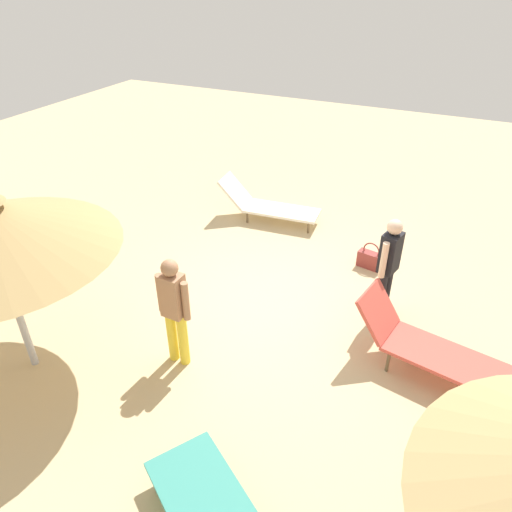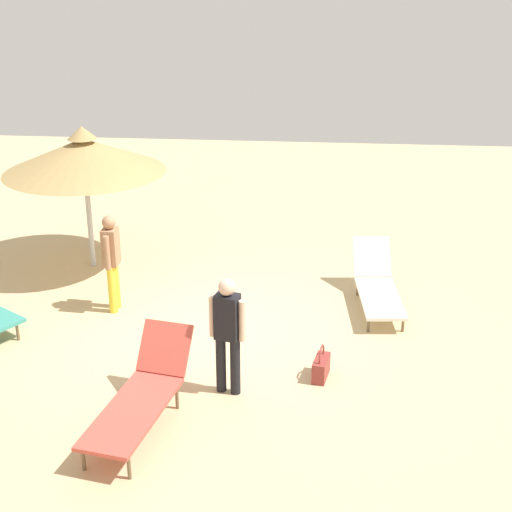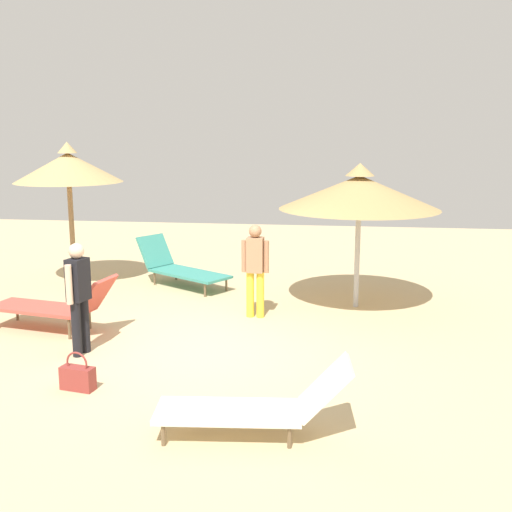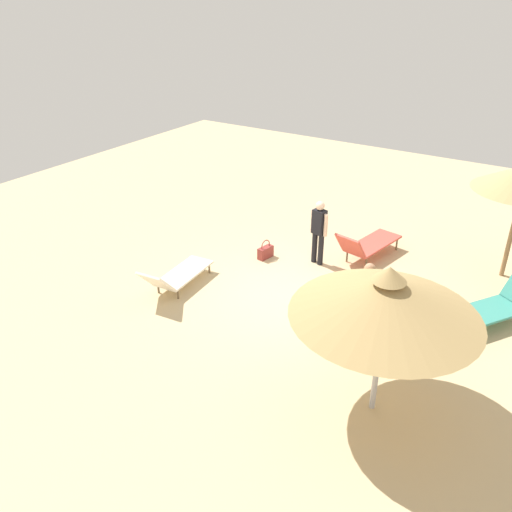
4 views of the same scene
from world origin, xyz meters
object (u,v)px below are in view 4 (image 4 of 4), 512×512
person_standing_front (367,296)px  person_standing_far_left (319,229)px  parasol_umbrella_far_right (386,298)px  lounge_chair_near_right (367,244)px  lounge_chair_center (176,276)px  lounge_chair_near_left (493,306)px  handbag (266,252)px

person_standing_front → person_standing_far_left: bearing=-46.4°
parasol_umbrella_far_right → lounge_chair_near_right: 5.35m
parasol_umbrella_far_right → lounge_chair_center: bearing=-12.5°
lounge_chair_center → person_standing_far_left: (-2.04, -2.77, 0.56)m
parasol_umbrella_far_right → lounge_chair_near_right: size_ratio=1.30×
lounge_chair_center → lounge_chair_near_left: (-6.07, -2.39, 0.04)m
lounge_chair_center → parasol_umbrella_far_right: bearing=167.5°
parasol_umbrella_far_right → lounge_chair_near_left: 4.02m
lounge_chair_near_right → person_standing_far_left: person_standing_far_left is taller
lounge_chair_near_right → person_standing_front: 3.23m
person_standing_far_left → lounge_chair_center: bearing=53.6°
person_standing_front → person_standing_far_left: (2.08, -2.19, 0.02)m
lounge_chair_near_left → person_standing_front: person_standing_front is taller
lounge_chair_near_left → person_standing_far_left: size_ratio=1.34×
lounge_chair_near_right → handbag: bearing=30.5°
parasol_umbrella_far_right → lounge_chair_near_right: (2.02, -4.68, -1.62)m
lounge_chair_center → lounge_chair_near_left: lounge_chair_near_left is taller
parasol_umbrella_far_right → person_standing_front: parasol_umbrella_far_right is taller
person_standing_far_left → lounge_chair_near_right: bearing=-139.4°
lounge_chair_near_left → person_standing_front: size_ratio=1.36×
lounge_chair_center → person_standing_far_left: person_standing_far_left is taller
lounge_chair_center → person_standing_far_left: 3.49m
lounge_chair_near_left → person_standing_front: bearing=42.8°
lounge_chair_near_right → lounge_chair_center: 4.64m
parasol_umbrella_far_right → lounge_chair_center: parasol_umbrella_far_right is taller
person_standing_front → handbag: (3.27, -1.74, -0.73)m
person_standing_far_left → handbag: bearing=20.7°
parasol_umbrella_far_right → handbag: size_ratio=5.75×
person_standing_far_left → handbag: person_standing_far_left is taller
lounge_chair_center → person_standing_front: size_ratio=1.31×
lounge_chair_near_left → person_standing_far_left: (4.03, -0.38, 0.53)m
lounge_chair_near_right → handbag: lounge_chair_near_right is taller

